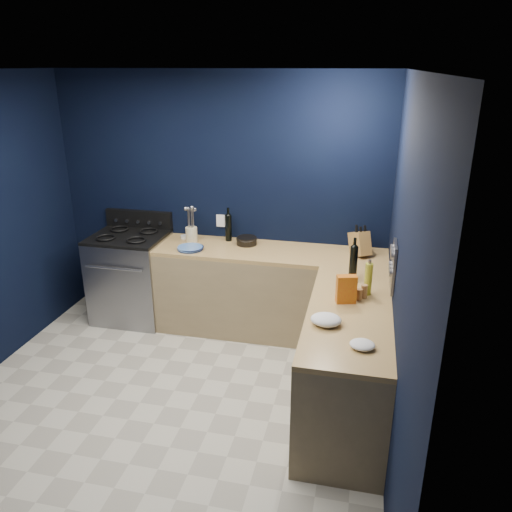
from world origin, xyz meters
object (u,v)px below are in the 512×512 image
(plate_stack, at_px, (190,248))
(crouton_bag, at_px, (346,289))
(utensil_crock, at_px, (192,234))
(gas_range, at_px, (132,278))
(knife_block, at_px, (360,244))

(plate_stack, height_order, crouton_bag, crouton_bag)
(plate_stack, relative_size, utensil_crock, 1.65)
(plate_stack, bearing_deg, utensil_crock, 105.55)
(utensil_crock, xyz_separation_m, crouton_bag, (1.65, -1.11, 0.04))
(gas_range, distance_m, utensil_crock, 0.85)
(gas_range, bearing_deg, crouton_bag, -23.26)
(knife_block, bearing_deg, plate_stack, 154.38)
(plate_stack, distance_m, crouton_bag, 1.81)
(utensil_crock, relative_size, knife_block, 0.66)
(crouton_bag, bearing_deg, plate_stack, 135.89)
(knife_block, bearing_deg, gas_range, 148.83)
(knife_block, bearing_deg, crouton_bag, -126.98)
(utensil_crock, bearing_deg, gas_range, -170.63)
(crouton_bag, bearing_deg, utensil_crock, 130.61)
(gas_range, relative_size, knife_block, 4.00)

